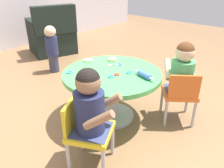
{
  "coord_description": "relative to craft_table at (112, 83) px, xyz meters",
  "views": [
    {
      "loc": [
        -1.43,
        -1.27,
        1.33
      ],
      "look_at": [
        0.0,
        0.0,
        0.37
      ],
      "focal_mm": 36.1,
      "sensor_mm": 36.0,
      "label": 1
    }
  ],
  "objects": [
    {
      "name": "cookie_cutter_3",
      "position": [
        -0.09,
        -0.06,
        0.12
      ],
      "size": [
        0.05,
        0.05,
        0.01
      ],
      "primitive_type": "torus",
      "color": "#3F99D8",
      "rests_on": "craft_table"
    },
    {
      "name": "seated_child_left",
      "position": [
        -0.56,
        -0.3,
        0.15
      ],
      "size": [
        0.4,
        0.43,
        0.51
      ],
      "color": "#3F4772",
      "rests_on": "ground"
    },
    {
      "name": "playdough_blob_0",
      "position": [
        0.05,
        0.38,
        0.12
      ],
      "size": [
        0.09,
        0.09,
        0.02
      ],
      "primitive_type": "cylinder",
      "color": "#B2E58C",
      "rests_on": "craft_table"
    },
    {
      "name": "ground_plane",
      "position": [
        0.0,
        0.0,
        -0.38
      ],
      "size": [
        10.0,
        10.0,
        0.0
      ],
      "primitive_type": "plane",
      "color": "olive"
    },
    {
      "name": "cookie_cutter_2",
      "position": [
        -0.27,
        0.28,
        0.12
      ],
      "size": [
        0.06,
        0.06,
        0.01
      ],
      "primitive_type": "torus",
      "color": "#3F99D8",
      "rests_on": "craft_table"
    },
    {
      "name": "playdough_blob_1",
      "position": [
        0.23,
        0.2,
        0.12
      ],
      "size": [
        0.1,
        0.1,
        0.02
      ],
      "primitive_type": "cylinder",
      "color": "#B2E58C",
      "rests_on": "craft_table"
    },
    {
      "name": "toddler_standing",
      "position": [
        0.31,
        1.41,
        -0.02
      ],
      "size": [
        0.17,
        0.17,
        0.67
      ],
      "color": "#33384C",
      "rests_on": "ground"
    },
    {
      "name": "child_chair_right",
      "position": [
        0.37,
        -0.52,
        -0.08
      ],
      "size": [
        0.42,
        0.42,
        0.54
      ],
      "color": "#B7B7BC",
      "rests_on": "ground"
    },
    {
      "name": "child_chair_left",
      "position": [
        -0.58,
        -0.27,
        -0.08
      ],
      "size": [
        0.41,
        0.41,
        0.54
      ],
      "color": "#B7B7BC",
      "rests_on": "ground"
    },
    {
      "name": "craft_scissors",
      "position": [
        0.16,
        0.08,
        0.12
      ],
      "size": [
        0.14,
        0.12,
        0.01
      ],
      "color": "silver",
      "rests_on": "craft_table"
    },
    {
      "name": "cookie_cutter_1",
      "position": [
        -0.02,
        -0.08,
        0.12
      ],
      "size": [
        0.05,
        0.05,
        0.01
      ],
      "primitive_type": "torus",
      "color": "red",
      "rests_on": "craft_table"
    },
    {
      "name": "armchair_dark",
      "position": [
        0.83,
        2.15,
        -0.07
      ],
      "size": [
        0.88,
        0.9,
        0.85
      ],
      "color": "black",
      "rests_on": "ground"
    },
    {
      "name": "rolling_pin",
      "position": [
        0.1,
        -0.29,
        0.14
      ],
      "size": [
        0.08,
        0.23,
        0.05
      ],
      "color": "#3F72CC",
      "rests_on": "craft_table"
    },
    {
      "name": "cookie_cutter_0",
      "position": [
        0.09,
        -0.13,
        0.12
      ],
      "size": [
        0.06,
        0.06,
        0.01
      ],
      "primitive_type": "torus",
      "color": "#3F99D8",
      "rests_on": "craft_table"
    },
    {
      "name": "craft_table",
      "position": [
        0.0,
        0.0,
        0.0
      ],
      "size": [
        0.92,
        0.92,
        0.49
      ],
      "color": "silver",
      "rests_on": "ground"
    },
    {
      "name": "seated_child_right",
      "position": [
        0.4,
        -0.5,
        0.15
      ],
      "size": [
        0.44,
        0.43,
        0.51
      ],
      "color": "#3F4772",
      "rests_on": "ground"
    }
  ]
}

